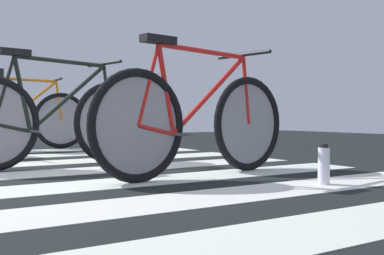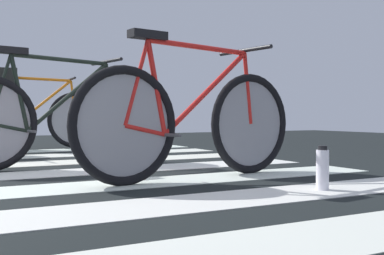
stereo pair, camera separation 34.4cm
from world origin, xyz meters
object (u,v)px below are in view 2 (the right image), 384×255
at_px(bicycle_2_of_4, 56,119).
at_px(cyclist_4_of_4, 7,98).
at_px(water_bottle, 322,169).
at_px(bicycle_1_of_4, 193,120).
at_px(bicycle_4_of_4, 34,118).

height_order(bicycle_2_of_4, cyclist_4_of_4, cyclist_4_of_4).
relative_size(bicycle_2_of_4, water_bottle, 6.87).
distance_m(bicycle_1_of_4, bicycle_2_of_4, 1.31).
bearing_deg(bicycle_2_of_4, bicycle_1_of_4, -70.43).
bearing_deg(cyclist_4_of_4, bicycle_4_of_4, 0.00).
relative_size(bicycle_1_of_4, water_bottle, 6.89).
bearing_deg(bicycle_2_of_4, cyclist_4_of_4, 82.41).
distance_m(cyclist_4_of_4, water_bottle, 4.34).
height_order(bicycle_1_of_4, cyclist_4_of_4, cyclist_4_of_4).
height_order(bicycle_4_of_4, cyclist_4_of_4, cyclist_4_of_4).
bearing_deg(water_bottle, cyclist_4_of_4, 105.41).
relative_size(bicycle_1_of_4, bicycle_2_of_4, 1.00).
height_order(bicycle_1_of_4, bicycle_4_of_4, same).
xyz_separation_m(bicycle_1_of_4, water_bottle, (0.41, -0.75, -0.27)).
xyz_separation_m(bicycle_1_of_4, cyclist_4_of_4, (-0.73, 3.40, 0.25)).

